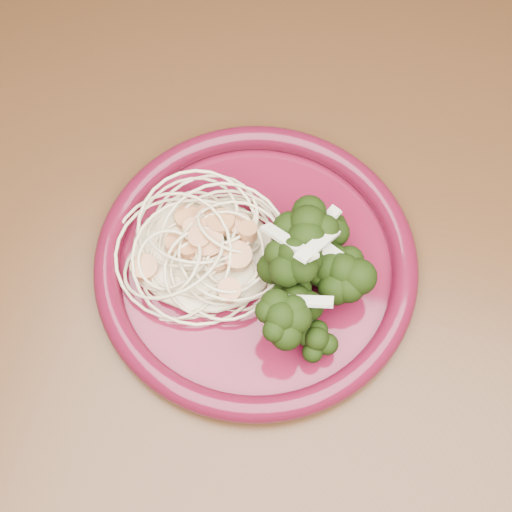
{
  "coord_description": "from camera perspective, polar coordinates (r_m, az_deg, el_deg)",
  "views": [
    {
      "loc": [
        0.01,
        -0.18,
        1.25
      ],
      "look_at": [
        -0.04,
        0.05,
        0.77
      ],
      "focal_mm": 50.0,
      "sensor_mm": 36.0,
      "label": 1
    }
  ],
  "objects": [
    {
      "name": "onion_garnish",
      "position": [
        0.49,
        5.63,
        1.09
      ],
      "size": [
        0.06,
        0.09,
        0.05
      ],
      "primitive_type": null,
      "rotation": [
        0.0,
        0.0,
        0.05
      ],
      "color": "beige",
      "rests_on": "broccoli_pile"
    },
    {
      "name": "broccoli_pile",
      "position": [
        0.52,
        5.34,
        -0.4
      ],
      "size": [
        0.09,
        0.14,
        0.05
      ],
      "primitive_type": "ellipsoid",
      "rotation": [
        0.0,
        0.0,
        0.05
      ],
      "color": "black",
      "rests_on": "dinner_plate"
    },
    {
      "name": "spaghetti_pile",
      "position": [
        0.53,
        -4.23,
        0.57
      ],
      "size": [
        0.12,
        0.1,
        0.03
      ],
      "primitive_type": "ellipsoid",
      "rotation": [
        0.0,
        0.0,
        0.05
      ],
      "color": "beige",
      "rests_on": "dinner_plate"
    },
    {
      "name": "dining_table",
      "position": [
        0.62,
        3.02,
        -9.46
      ],
      "size": [
        1.2,
        0.8,
        0.75
      ],
      "color": "#472814",
      "rests_on": "ground"
    },
    {
      "name": "dinner_plate",
      "position": [
        0.54,
        0.0,
        -0.51
      ],
      "size": [
        0.26,
        0.26,
        0.02
      ],
      "rotation": [
        0.0,
        0.0,
        0.05
      ],
      "color": "#540C1E",
      "rests_on": "dining_table"
    },
    {
      "name": "scallop_cluster",
      "position": [
        0.51,
        -4.46,
        2.05
      ],
      "size": [
        0.11,
        0.11,
        0.03
      ],
      "primitive_type": null,
      "rotation": [
        0.0,
        0.0,
        0.05
      ],
      "color": "tan",
      "rests_on": "spaghetti_pile"
    }
  ]
}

